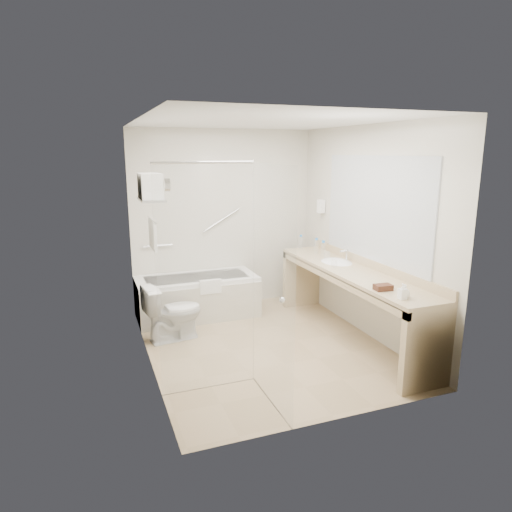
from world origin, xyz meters
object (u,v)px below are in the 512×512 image
object	(u,v)px
bathtub	(197,296)
vanity_counter	(351,287)
water_bottle_left	(323,250)
amenity_basket	(383,287)
toilet	(173,312)

from	to	relation	value
bathtub	vanity_counter	xyz separation A→B (m)	(1.52, -1.39, 0.36)
water_bottle_left	vanity_counter	bearing A→B (deg)	-89.79
amenity_basket	water_bottle_left	size ratio (longest dim) A/B	0.77
vanity_counter	water_bottle_left	size ratio (longest dim) A/B	12.17
bathtub	toilet	xyz separation A→B (m)	(-0.45, -0.68, 0.06)
amenity_basket	water_bottle_left	bearing A→B (deg)	84.53
water_bottle_left	amenity_basket	bearing A→B (deg)	-95.47
toilet	water_bottle_left	xyz separation A→B (m)	(1.97, -0.02, 0.62)
toilet	water_bottle_left	size ratio (longest dim) A/B	3.09
toilet	water_bottle_left	bearing A→B (deg)	-99.18
bathtub	water_bottle_left	distance (m)	1.81
vanity_counter	amenity_basket	xyz separation A→B (m)	(-0.15, -0.80, 0.24)
amenity_basket	water_bottle_left	xyz separation A→B (m)	(0.14, 1.49, 0.07)
bathtub	toilet	world-z (taller)	toilet
bathtub	amenity_basket	xyz separation A→B (m)	(1.38, -2.19, 0.60)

